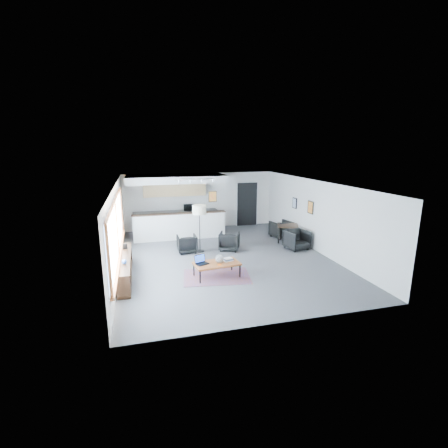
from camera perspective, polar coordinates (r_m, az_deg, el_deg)
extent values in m
cube|color=#4C4C4F|center=(11.43, 0.11, -5.93)|extent=(7.00, 9.00, 0.01)
cube|color=white|center=(10.85, 0.12, 7.19)|extent=(7.00, 9.00, 0.01)
cube|color=silver|center=(15.38, -4.22, 4.11)|extent=(7.00, 0.01, 2.60)
cube|color=silver|center=(6.99, 9.75, -7.61)|extent=(7.00, 0.01, 2.60)
cube|color=silver|center=(10.74, -18.27, -0.64)|extent=(0.01, 9.00, 2.60)
cube|color=silver|center=(12.42, 15.95, 1.37)|extent=(0.01, 9.00, 2.60)
cube|color=#8CBFFF|center=(9.82, -18.43, -0.74)|extent=(0.02, 5.80, 1.55)
cube|color=brown|center=(10.03, -17.92, -5.16)|extent=(0.10, 5.95, 0.06)
cube|color=brown|center=(9.66, -18.66, 3.88)|extent=(0.06, 5.95, 0.06)
cube|color=brown|center=(7.04, -19.57, -6.34)|extent=(0.06, 0.06, 1.60)
cube|color=brown|center=(9.81, -18.31, -0.73)|extent=(0.06, 0.06, 1.60)
cube|color=brown|center=(12.65, -17.62, 2.39)|extent=(0.06, 0.06, 1.60)
cube|color=#311D11|center=(9.95, -17.10, -5.74)|extent=(0.35, 3.00, 0.05)
cube|color=#311D11|center=(10.15, -16.88, -8.78)|extent=(0.35, 3.00, 0.05)
cube|color=#311D11|center=(8.70, -17.29, -10.61)|extent=(0.33, 0.04, 0.55)
cube|color=#311D11|center=(10.05, -16.99, -7.30)|extent=(0.33, 0.04, 0.55)
cube|color=#311D11|center=(11.42, -16.77, -4.77)|extent=(0.33, 0.04, 0.55)
cube|color=#3359A5|center=(8.90, -17.18, -11.14)|extent=(0.18, 0.04, 0.20)
cube|color=silver|center=(9.05, -17.15, -10.64)|extent=(0.18, 0.04, 0.22)
cube|color=maroon|center=(9.21, -17.12, -10.16)|extent=(0.18, 0.04, 0.24)
cube|color=#311D11|center=(9.37, -17.07, -9.86)|extent=(0.18, 0.04, 0.20)
cube|color=#3359A5|center=(9.52, -17.05, -9.41)|extent=(0.18, 0.04, 0.22)
cube|color=silver|center=(9.68, -17.02, -8.97)|extent=(0.18, 0.04, 0.24)
cube|color=maroon|center=(9.84, -16.98, -8.71)|extent=(0.18, 0.04, 0.20)
cube|color=#311D11|center=(10.00, -16.95, -8.30)|extent=(0.18, 0.04, 0.22)
cube|color=#3359A5|center=(10.15, -16.93, -7.89)|extent=(0.18, 0.03, 0.24)
cube|color=silver|center=(10.32, -16.89, -7.66)|extent=(0.18, 0.03, 0.20)
cube|color=maroon|center=(10.47, -16.87, -7.28)|extent=(0.18, 0.03, 0.22)
cube|color=#311D11|center=(10.63, -16.85, -6.91)|extent=(0.18, 0.04, 0.24)
cube|color=black|center=(10.68, -17.01, -3.77)|extent=(0.14, 0.02, 0.18)
sphere|color=#264C99|center=(9.35, -17.14, -6.36)|extent=(0.14, 0.14, 0.14)
cube|color=white|center=(13.60, -7.72, -0.44)|extent=(3.80, 0.25, 1.10)
cube|color=#311D11|center=(13.48, -7.79, 1.87)|extent=(3.85, 0.32, 0.04)
cube|color=white|center=(15.03, -8.41, 0.47)|extent=(3.80, 0.60, 0.90)
cube|color=#2D2D2D|center=(14.93, -8.47, 2.19)|extent=(3.82, 0.62, 0.04)
cube|color=tan|center=(14.92, -8.67, 6.22)|extent=(2.80, 0.35, 0.70)
cube|color=white|center=(14.17, -8.43, 7.89)|extent=(4.20, 1.80, 0.30)
cube|color=black|center=(13.62, -2.01, 4.83)|extent=(0.35, 0.03, 0.45)
cube|color=orange|center=(13.60, -2.00, 4.82)|extent=(0.30, 0.01, 0.40)
cube|color=black|center=(15.92, 4.03, 3.51)|extent=(1.00, 0.12, 2.10)
cube|color=white|center=(15.77, 2.23, 3.44)|extent=(0.06, 0.10, 2.10)
cube|color=white|center=(16.10, 5.77, 3.59)|extent=(0.06, 0.10, 2.10)
cube|color=white|center=(15.78, 4.08, 7.35)|extent=(1.10, 0.10, 0.06)
cube|color=silver|center=(12.86, -5.04, 7.92)|extent=(1.60, 0.04, 0.04)
cylinder|color=silver|center=(12.78, -7.93, 7.45)|extent=(0.07, 0.07, 0.09)
cylinder|color=silver|center=(12.84, -5.92, 7.53)|extent=(0.07, 0.07, 0.09)
cylinder|color=silver|center=(12.92, -3.93, 7.61)|extent=(0.07, 0.07, 0.09)
cylinder|color=silver|center=(13.01, -1.97, 7.67)|extent=(0.07, 0.07, 0.09)
cube|color=black|center=(12.69, 14.97, 2.83)|extent=(0.03, 0.38, 0.48)
cube|color=orange|center=(12.69, 14.91, 2.83)|extent=(0.00, 0.32, 0.42)
cube|color=black|center=(13.83, 12.31, 3.61)|extent=(0.03, 0.34, 0.44)
cube|color=#859FC5|center=(13.82, 12.26, 3.61)|extent=(0.00, 0.28, 0.38)
cube|color=#593544|center=(9.83, -1.29, -9.19)|extent=(2.13, 1.61, 0.01)
cube|color=brown|center=(9.68, -1.30, -6.97)|extent=(1.41, 0.88, 0.05)
cube|color=black|center=(9.30, -4.23, -9.31)|extent=(0.03, 0.03, 0.39)
cube|color=black|center=(9.85, -5.33, -8.00)|extent=(0.03, 0.03, 0.39)
cube|color=black|center=(9.71, 2.80, -8.28)|extent=(0.03, 0.03, 0.39)
cube|color=black|center=(10.24, 1.36, -7.10)|extent=(0.03, 0.03, 0.39)
cube|color=black|center=(9.42, -0.64, -7.76)|extent=(1.27, 0.18, 0.03)
cube|color=black|center=(9.96, -1.92, -6.56)|extent=(1.27, 0.18, 0.03)
cube|color=black|center=(9.59, -3.86, -6.98)|extent=(0.42, 0.37, 0.02)
cube|color=black|center=(9.64, -4.30, -6.07)|extent=(0.35, 0.20, 0.23)
cube|color=blue|center=(9.64, -4.28, -6.08)|extent=(0.31, 0.17, 0.20)
sphere|color=gray|center=(9.63, -0.79, -6.13)|extent=(0.25, 0.25, 0.25)
cube|color=silver|center=(9.84, 0.71, -6.37)|extent=(0.33, 0.29, 0.03)
cube|color=#3359A5|center=(9.83, 0.71, -6.20)|extent=(0.30, 0.27, 0.03)
cube|color=silver|center=(9.80, 0.72, -6.09)|extent=(0.28, 0.24, 0.03)
cube|color=#E5590C|center=(9.49, -0.83, -7.20)|extent=(0.12, 0.12, 0.01)
imported|color=black|center=(11.97, -6.53, -3.33)|extent=(0.69, 0.65, 0.70)
imported|color=black|center=(12.15, 0.94, -2.90)|extent=(0.92, 0.90, 0.74)
cylinder|color=black|center=(12.08, -4.23, -4.77)|extent=(0.36, 0.36, 0.03)
cylinder|color=black|center=(11.87, -4.29, -1.34)|extent=(0.03, 0.03, 1.48)
cylinder|color=#F2EDC7|center=(11.69, -4.36, 2.56)|extent=(0.58, 0.58, 0.33)
cube|color=#311D11|center=(13.41, 11.16, -0.25)|extent=(1.07, 1.07, 0.04)
cylinder|color=black|center=(13.14, 9.57, -2.02)|extent=(0.05, 0.05, 0.65)
cylinder|color=black|center=(13.84, 9.54, -1.23)|extent=(0.05, 0.05, 0.65)
cylinder|color=black|center=(13.17, 12.73, -2.13)|extent=(0.05, 0.05, 0.65)
cylinder|color=black|center=(13.87, 12.53, -1.33)|extent=(0.05, 0.05, 0.65)
imported|color=black|center=(12.57, 12.67, -2.80)|extent=(0.78, 0.74, 0.68)
imported|color=black|center=(14.05, 9.99, -0.98)|extent=(0.78, 0.75, 0.67)
imported|color=black|center=(14.98, -6.17, 3.02)|extent=(0.51, 0.32, 0.33)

